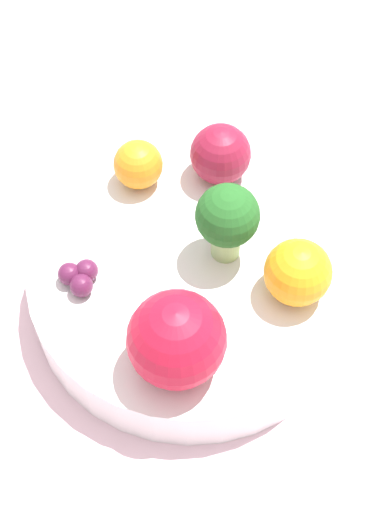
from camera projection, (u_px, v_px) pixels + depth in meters
name	position (u px, v px, depth m)	size (l,w,h in m)	color
ground_plane	(192.00, 310.00, 0.56)	(6.00, 6.00, 0.00)	gray
table_surface	(192.00, 303.00, 0.55)	(1.20, 1.20, 0.02)	silver
bowl	(192.00, 281.00, 0.52)	(0.23, 0.23, 0.04)	white
broccoli	(227.00, 219.00, 0.48)	(0.04, 0.04, 0.06)	#99C17A
apple_red	(220.00, 154.00, 0.54)	(0.05, 0.05, 0.05)	maroon
apple_green	(177.00, 340.00, 0.44)	(0.06, 0.06, 0.06)	#B7142D
orange_front	(298.00, 272.00, 0.47)	(0.05, 0.05, 0.05)	orange
orange_back	(138.00, 165.00, 0.54)	(0.04, 0.04, 0.04)	orange
grape_cluster	(79.00, 277.00, 0.49)	(0.03, 0.03, 0.02)	#5B1E42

